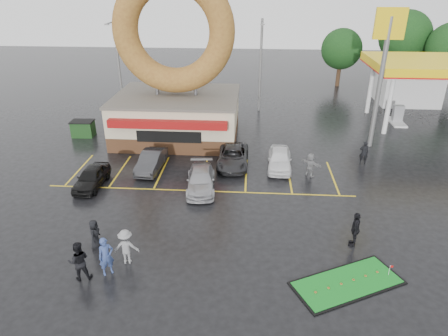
# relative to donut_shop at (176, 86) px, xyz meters

# --- Properties ---
(ground) EXTENTS (120.00, 120.00, 0.00)m
(ground) POSITION_rel_donut_shop_xyz_m (3.00, -12.97, -4.46)
(ground) COLOR black
(ground) RESTS_ON ground
(donut_shop) EXTENTS (10.20, 8.70, 13.50)m
(donut_shop) POSITION_rel_donut_shop_xyz_m (0.00, 0.00, 0.00)
(donut_shop) COLOR #472B19
(donut_shop) RESTS_ON ground
(gas_station) EXTENTS (12.30, 13.65, 5.90)m
(gas_station) POSITION_rel_donut_shop_xyz_m (23.00, 7.97, -0.77)
(gas_station) COLOR silver
(gas_station) RESTS_ON ground
(shell_sign) EXTENTS (2.20, 0.36, 10.60)m
(shell_sign) POSITION_rel_donut_shop_xyz_m (16.00, -0.97, 2.91)
(shell_sign) COLOR slate
(shell_sign) RESTS_ON ground
(streetlight_left) EXTENTS (0.40, 2.21, 9.00)m
(streetlight_left) POSITION_rel_donut_shop_xyz_m (-7.00, 6.95, 0.32)
(streetlight_left) COLOR slate
(streetlight_left) RESTS_ON ground
(streetlight_mid) EXTENTS (0.40, 2.21, 9.00)m
(streetlight_mid) POSITION_rel_donut_shop_xyz_m (7.00, 7.95, 0.32)
(streetlight_mid) COLOR slate
(streetlight_mid) RESTS_ON ground
(streetlight_right) EXTENTS (0.40, 2.21, 9.00)m
(streetlight_right) POSITION_rel_donut_shop_xyz_m (19.00, 8.95, 0.32)
(streetlight_right) COLOR slate
(streetlight_right) RESTS_ON ground
(tree_far_c) EXTENTS (6.30, 6.30, 9.00)m
(tree_far_c) POSITION_rel_donut_shop_xyz_m (25.00, 21.03, 1.37)
(tree_far_c) COLOR #332114
(tree_far_c) RESTS_ON ground
(tree_far_d) EXTENTS (4.90, 4.90, 7.00)m
(tree_far_d) POSITION_rel_donut_shop_xyz_m (17.00, 19.03, 0.07)
(tree_far_d) COLOR #332114
(tree_far_d) RESTS_ON ground
(car_black) EXTENTS (1.63, 3.84, 1.29)m
(car_black) POSITION_rel_donut_shop_xyz_m (-4.12, -9.39, -3.82)
(car_black) COLOR black
(car_black) RESTS_ON ground
(car_dgrey) EXTENTS (1.66, 4.11, 1.33)m
(car_dgrey) POSITION_rel_donut_shop_xyz_m (-0.80, -6.64, -3.80)
(car_dgrey) COLOR #2A2A2D
(car_dgrey) RESTS_ON ground
(car_silver) EXTENTS (2.19, 4.54, 1.28)m
(car_silver) POSITION_rel_donut_shop_xyz_m (3.10, -9.25, -3.83)
(car_silver) COLOR #A1A1A6
(car_silver) RESTS_ON ground
(car_grey) EXTENTS (2.20, 4.74, 1.31)m
(car_grey) POSITION_rel_donut_shop_xyz_m (4.99, -5.41, -3.81)
(car_grey) COLOR #2A2A2C
(car_grey) RESTS_ON ground
(car_white) EXTENTS (1.86, 4.21, 1.41)m
(car_white) POSITION_rel_donut_shop_xyz_m (8.36, -5.71, -3.76)
(car_white) COLOR white
(car_white) RESTS_ON ground
(person_blue) EXTENTS (0.84, 0.79, 1.93)m
(person_blue) POSITION_rel_donut_shop_xyz_m (-0.22, -17.76, -3.50)
(person_blue) COLOR navy
(person_blue) RESTS_ON ground
(person_blackjkt) EXTENTS (1.14, 1.01, 1.96)m
(person_blackjkt) POSITION_rel_donut_shop_xyz_m (-1.33, -18.19, -3.49)
(person_blackjkt) COLOR black
(person_blackjkt) RESTS_ON ground
(person_hoodie) EXTENTS (1.25, 0.80, 1.83)m
(person_hoodie) POSITION_rel_donut_shop_xyz_m (0.46, -16.93, -3.55)
(person_hoodie) COLOR gray
(person_hoodie) RESTS_ON ground
(person_bystander) EXTENTS (0.56, 0.82, 1.62)m
(person_bystander) POSITION_rel_donut_shop_xyz_m (-1.48, -15.89, -3.66)
(person_bystander) COLOR black
(person_bystander) RESTS_ON ground
(person_cameraman) EXTENTS (0.79, 1.21, 1.91)m
(person_cameraman) POSITION_rel_donut_shop_xyz_m (11.70, -14.70, -3.51)
(person_cameraman) COLOR black
(person_cameraman) RESTS_ON ground
(person_walker_near) EXTENTS (1.54, 1.41, 1.71)m
(person_walker_near) POSITION_rel_donut_shop_xyz_m (10.40, -6.88, -3.61)
(person_walker_near) COLOR gray
(person_walker_near) RESTS_ON ground
(person_walker_far) EXTENTS (0.70, 0.52, 1.77)m
(person_walker_far) POSITION_rel_donut_shop_xyz_m (14.58, -4.53, -3.58)
(person_walker_far) COLOR black
(person_walker_far) RESTS_ON ground
(dumpster) EXTENTS (1.84, 1.27, 1.30)m
(dumpster) POSITION_rel_donut_shop_xyz_m (-8.24, -0.49, -3.81)
(dumpster) COLOR #183B17
(dumpster) RESTS_ON ground
(putting_green) EXTENTS (5.47, 4.21, 0.63)m
(putting_green) POSITION_rel_donut_shop_xyz_m (10.81, -17.69, -4.42)
(putting_green) COLOR black
(putting_green) RESTS_ON ground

